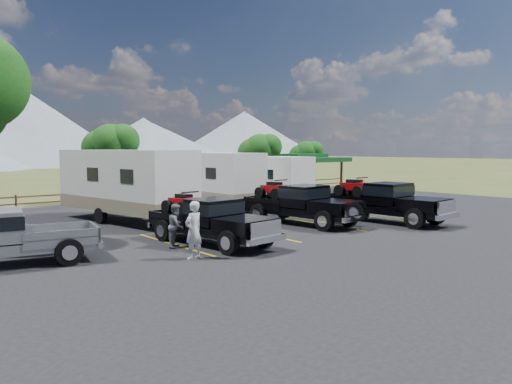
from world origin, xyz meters
TOP-DOWN VIEW (x-y plane):
  - ground at (0.00, 0.00)m, footprint 320.00×320.00m
  - asphalt_lot at (0.00, 3.00)m, footprint 44.00×34.00m
  - stall_lines at (0.00, 4.00)m, footprint 12.12×5.50m
  - tree_ne_a at (8.97, 17.01)m, footprint 3.11×2.92m
  - tree_ne_b at (14.98, 18.01)m, footprint 2.77×2.59m
  - tree_north at (-2.03, 19.02)m, footprint 3.46×3.24m
  - rail_fence at (2.00, 18.50)m, footprint 36.12×0.12m
  - pavilion at (13.00, 17.00)m, footprint 6.20×6.20m
  - rig_left at (-4.87, 3.27)m, footprint 2.59×5.96m
  - rig_center at (1.32, 4.72)m, footprint 2.73×6.40m
  - rig_right at (4.98, 2.60)m, footprint 2.70×6.60m
  - trailer_left at (-4.81, 10.72)m, footprint 3.92×10.23m
  - trailer_center at (1.27, 12.53)m, footprint 2.84×9.68m
  - trailer_right at (4.75, 11.98)m, footprint 3.22×9.01m
  - pickup_silver at (-11.83, 4.30)m, footprint 6.01×2.90m
  - person_a at (-6.74, 1.43)m, footprint 0.78×0.61m
  - person_b at (-6.18, 3.50)m, footprint 0.98×0.97m

SIDE VIEW (x-z plane):
  - ground at x=0.00m, z-range 0.00..0.00m
  - asphalt_lot at x=0.00m, z-range 0.00..0.04m
  - stall_lines at x=0.00m, z-range 0.04..0.05m
  - rail_fence at x=2.00m, z-range 0.11..1.11m
  - person_b at x=-6.18m, z-range 0.04..1.64m
  - pickup_silver at x=-11.83m, z-range 0.07..1.80m
  - rig_left at x=-4.87m, z-range 0.00..1.93m
  - person_a at x=-6.74m, z-range 0.04..1.95m
  - rig_center at x=1.32m, z-range 0.00..2.08m
  - rig_right at x=4.98m, z-range 0.00..2.15m
  - trailer_right at x=4.75m, z-range 0.11..3.22m
  - trailer_center at x=1.27m, z-range 0.12..3.48m
  - trailer_left at x=-4.81m, z-range 0.12..3.66m
  - pavilion at x=13.00m, z-range 1.18..4.40m
  - tree_ne_b at x=14.98m, z-range 0.99..5.26m
  - tree_ne_a at x=8.97m, z-range 1.10..5.86m
  - tree_north at x=-2.03m, z-range 1.21..6.46m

